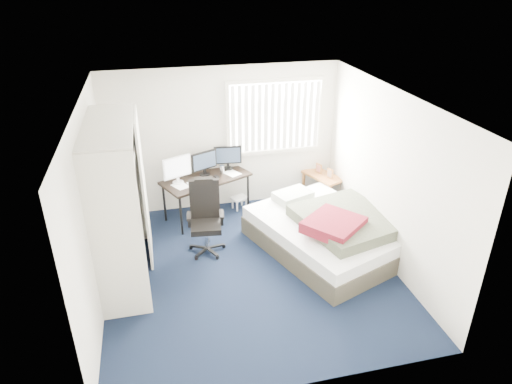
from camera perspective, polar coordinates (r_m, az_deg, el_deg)
The scene contains 10 objects.
ground at distance 6.69m, azimuth -0.69°, elevation -9.62°, with size 4.20×4.20×0.00m, color black.
room_shell at distance 5.92m, azimuth -0.77°, elevation 2.26°, with size 4.20×4.20×4.20m.
window_assembly at distance 7.95m, azimuth 2.42°, elevation 9.36°, with size 1.72×0.09×1.32m.
closet at distance 6.14m, azimuth -16.73°, elevation 0.35°, with size 0.64×1.84×2.22m.
desk at distance 7.76m, azimuth -6.35°, elevation 2.09°, with size 1.62×1.24×1.18m.
office_chair at distance 6.94m, azimuth -6.28°, elevation -3.98°, with size 0.59×0.59×1.14m.
footstool at distance 8.18m, azimuth -2.10°, elevation -0.98°, with size 0.33×0.30×0.22m.
nightstand at distance 8.39m, azimuth 8.34°, elevation 1.72°, with size 0.65×0.86×0.71m.
bed at distance 7.06m, azimuth 9.01°, elevation -4.89°, with size 2.35×2.67×0.73m.
pine_box at distance 6.21m, azimuth -15.27°, elevation -12.26°, with size 0.40×0.30×0.30m, color #9D7C4E.
Camera 1 is at (-1.15, -5.28, 3.94)m, focal length 32.00 mm.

